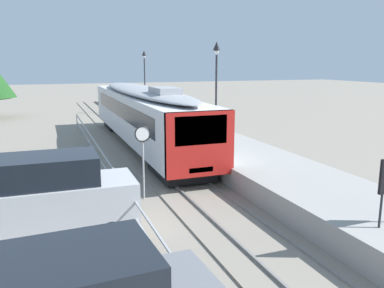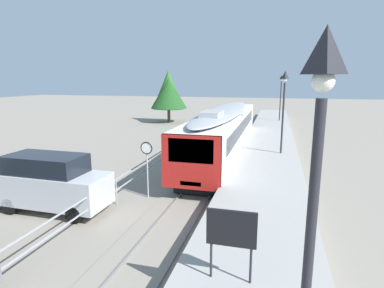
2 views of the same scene
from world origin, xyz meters
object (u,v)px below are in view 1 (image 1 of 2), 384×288
Objects in this scene: speed_limit_sign at (143,144)px; platform_lamp_far_end at (144,67)px; commuter_train at (143,112)px; platform_lamp_mid_platform at (216,70)px; parked_van_silver at (45,198)px.

platform_lamp_far_end is at bearing 75.94° from speed_limit_sign.
commuter_train is 3.55× the size of platform_lamp_mid_platform.
speed_limit_sign is at bearing 35.89° from parked_van_silver.
commuter_train is 13.01m from parked_van_silver.
platform_lamp_far_end is 29.63m from parked_van_silver.
speed_limit_sign is (-2.23, -9.18, -0.02)m from commuter_train.
platform_lamp_far_end is 1.09× the size of parked_van_silver.
platform_lamp_mid_platform and platform_lamp_far_end have the same top height.
commuter_train is 5.03m from platform_lamp_mid_platform.
platform_lamp_far_end reaches higher than parked_van_silver.
platform_lamp_mid_platform reaches higher than commuter_train.
platform_lamp_mid_platform is 1.00× the size of platform_lamp_far_end.
platform_lamp_far_end is at bearing 75.70° from commuter_train.
parked_van_silver is (-9.78, -10.15, -3.33)m from platform_lamp_mid_platform.
platform_lamp_far_end is 1.91× the size of speed_limit_sign.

